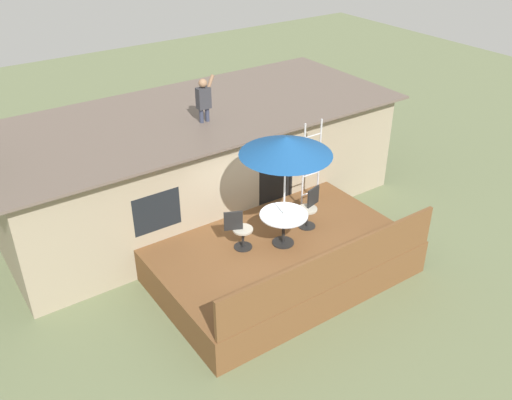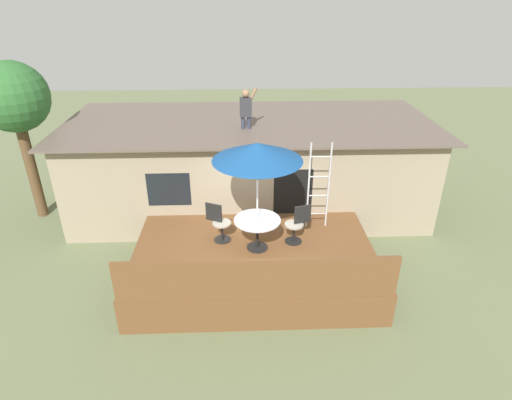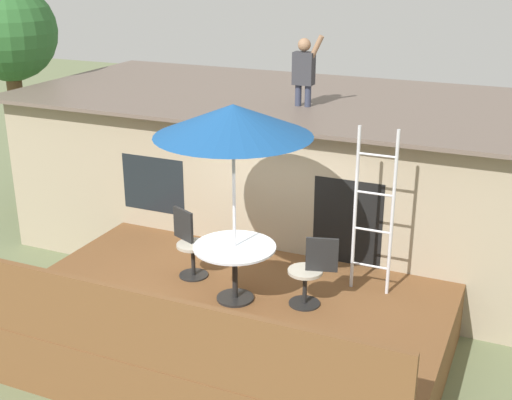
# 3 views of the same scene
# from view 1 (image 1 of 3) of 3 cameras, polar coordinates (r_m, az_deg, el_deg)

# --- Properties ---
(ground_plane) EXTENTS (40.00, 40.00, 0.00)m
(ground_plane) POSITION_cam_1_polar(r_m,az_deg,el_deg) (12.67, 2.40, -7.50)
(ground_plane) COLOR #66704C
(house) EXTENTS (10.50, 4.50, 2.71)m
(house) POSITION_cam_1_polar(r_m,az_deg,el_deg) (14.53, -6.03, 4.02)
(house) COLOR gray
(house) RESTS_ON ground
(deck) EXTENTS (5.48, 3.61, 0.80)m
(deck) POSITION_cam_1_polar(r_m,az_deg,el_deg) (12.42, 2.43, -6.04)
(deck) COLOR brown
(deck) RESTS_ON ground
(deck_railing) EXTENTS (5.38, 0.08, 0.90)m
(deck_railing) POSITION_cam_1_polar(r_m,az_deg,el_deg) (10.86, 8.12, -6.90)
(deck_railing) COLOR brown
(deck_railing) RESTS_ON deck
(patio_table) EXTENTS (1.04, 1.04, 0.74)m
(patio_table) POSITION_cam_1_polar(r_m,az_deg,el_deg) (11.90, 2.86, -2.12)
(patio_table) COLOR black
(patio_table) RESTS_ON deck
(patio_umbrella) EXTENTS (1.90, 1.90, 2.54)m
(patio_umbrella) POSITION_cam_1_polar(r_m,az_deg,el_deg) (11.05, 3.10, 5.60)
(patio_umbrella) COLOR silver
(patio_umbrella) RESTS_ON deck
(step_ladder) EXTENTS (0.52, 0.04, 2.20)m
(step_ladder) POSITION_cam_1_polar(r_m,az_deg,el_deg) (13.11, 5.71, 3.61)
(step_ladder) COLOR silver
(step_ladder) RESTS_ON deck
(person_figure) EXTENTS (0.47, 0.20, 1.11)m
(person_figure) POSITION_cam_1_polar(r_m,az_deg,el_deg) (13.16, -5.39, 10.48)
(person_figure) COLOR #33384C
(person_figure) RESTS_ON house
(patio_chair_left) EXTENTS (0.59, 0.44, 0.92)m
(patio_chair_left) POSITION_cam_1_polar(r_m,az_deg,el_deg) (11.82, -1.72, -3.09)
(patio_chair_left) COLOR black
(patio_chair_left) RESTS_ON deck
(patio_chair_right) EXTENTS (0.61, 0.44, 0.92)m
(patio_chair_right) POSITION_cam_1_polar(r_m,az_deg,el_deg) (12.64, 5.52, -0.82)
(patio_chair_right) COLOR black
(patio_chair_right) RESTS_ON deck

